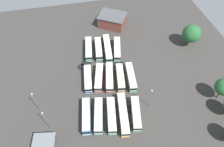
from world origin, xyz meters
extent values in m
plane|color=#383533|center=(0.00, 0.00, 0.00)|extent=(109.22, 109.22, 0.00)
cube|color=silver|center=(-16.02, -5.18, 1.76)|extent=(11.53, 4.70, 2.93)
cube|color=beige|center=(-16.02, -5.18, 3.30)|extent=(11.05, 4.41, 0.14)
cube|color=black|center=(-16.02, -5.18, 2.23)|extent=(11.60, 4.74, 0.94)
cube|color=#2D8C4C|center=(-16.02, -5.18, 0.94)|extent=(11.60, 4.74, 0.59)
cube|color=black|center=(-10.49, -6.30, 2.33)|extent=(0.47, 2.03, 1.08)
cylinder|color=black|center=(-12.36, -4.74, 0.50)|extent=(1.04, 0.49, 1.00)
cylinder|color=black|center=(-12.82, -7.00, 0.50)|extent=(1.04, 0.49, 1.00)
cylinder|color=black|center=(-19.21, -3.35, 0.50)|extent=(1.04, 0.49, 1.00)
cylinder|color=black|center=(-19.67, -5.61, 0.50)|extent=(1.04, 0.49, 1.00)
cube|color=silver|center=(-15.36, -1.20, 1.76)|extent=(14.58, 4.49, 2.93)
cube|color=beige|center=(-15.36, -1.20, 3.30)|extent=(13.98, 4.21, 0.14)
cube|color=black|center=(-15.36, -1.20, 2.23)|extent=(14.66, 4.54, 0.94)
cube|color=orange|center=(-15.36, -1.20, 0.94)|extent=(14.66, 4.54, 0.59)
cube|color=black|center=(-8.23, -2.21, 2.33)|extent=(0.35, 2.04, 1.08)
cube|color=#47474C|center=(-16.92, -0.98, 1.76)|extent=(1.25, 2.66, 2.81)
cylinder|color=black|center=(-10.79, -0.68, 0.50)|extent=(1.03, 0.44, 1.00)
cylinder|color=black|center=(-11.11, -2.97, 0.50)|extent=(1.03, 0.44, 1.00)
cylinder|color=black|center=(-19.61, 0.56, 0.50)|extent=(1.03, 0.44, 1.00)
cylinder|color=black|center=(-19.93, -1.72, 0.50)|extent=(1.03, 0.44, 1.00)
cube|color=silver|center=(-15.00, 2.48, 1.76)|extent=(12.06, 4.35, 2.93)
cube|color=beige|center=(-15.00, 2.48, 3.30)|extent=(11.57, 4.07, 0.14)
cube|color=black|center=(-15.00, 2.48, 2.23)|extent=(12.13, 4.39, 0.94)
cube|color=#2D8C4C|center=(-15.00, 2.48, 0.94)|extent=(12.13, 4.39, 0.59)
cube|color=black|center=(-9.16, 1.55, 2.33)|extent=(0.38, 2.04, 1.08)
cylinder|color=black|center=(-11.21, 3.04, 0.50)|extent=(1.03, 0.45, 1.00)
cylinder|color=black|center=(-11.57, 0.76, 0.50)|extent=(1.03, 0.45, 1.00)
cylinder|color=black|center=(-18.44, 4.20, 0.50)|extent=(1.03, 0.45, 1.00)
cylinder|color=black|center=(-18.80, 1.92, 0.50)|extent=(1.03, 0.45, 1.00)
cube|color=silver|center=(-14.21, 6.48, 1.76)|extent=(11.85, 4.63, 2.93)
cube|color=beige|center=(-14.21, 6.48, 3.30)|extent=(11.36, 4.35, 0.14)
cube|color=black|center=(-14.21, 6.48, 2.23)|extent=(11.92, 4.68, 0.94)
cube|color=#2D8C4C|center=(-14.21, 6.48, 0.94)|extent=(11.92, 4.68, 0.59)
cube|color=black|center=(-8.50, 5.39, 2.33)|extent=(0.44, 2.03, 1.08)
cylinder|color=black|center=(-10.46, 6.94, 0.50)|extent=(1.04, 0.48, 1.00)
cylinder|color=black|center=(-10.89, 4.67, 0.50)|extent=(1.04, 0.48, 1.00)
cylinder|color=black|center=(-17.52, 8.28, 0.50)|extent=(1.04, 0.48, 1.00)
cylinder|color=black|center=(-17.95, 6.02, 0.50)|extent=(1.04, 0.48, 1.00)
cube|color=teal|center=(-13.49, 10.22, 1.76)|extent=(12.08, 4.02, 2.93)
cube|color=beige|center=(-13.49, 10.22, 3.30)|extent=(11.58, 3.76, 0.14)
cube|color=black|center=(-13.49, 10.22, 2.23)|extent=(12.14, 4.06, 0.94)
cube|color=silver|center=(-13.49, 10.22, 0.94)|extent=(12.14, 4.06, 0.59)
cube|color=black|center=(-7.60, 9.46, 2.33)|extent=(0.33, 2.05, 1.08)
cylinder|color=black|center=(-9.69, 10.89, 0.50)|extent=(1.03, 0.43, 1.00)
cylinder|color=black|center=(-9.99, 8.61, 0.50)|extent=(1.03, 0.43, 1.00)
cylinder|color=black|center=(-16.98, 11.84, 0.50)|extent=(1.03, 0.43, 1.00)
cylinder|color=black|center=(-17.28, 9.56, 0.50)|extent=(1.03, 0.43, 1.00)
cube|color=silver|center=(-1.33, -7.68, 1.76)|extent=(12.01, 3.80, 2.93)
cube|color=beige|center=(-1.33, -7.68, 3.30)|extent=(11.52, 3.55, 0.14)
cube|color=black|center=(-1.33, -7.68, 2.23)|extent=(12.07, 3.84, 0.94)
cube|color=#2D8C4C|center=(-1.33, -7.68, 0.94)|extent=(12.07, 3.84, 0.59)
cube|color=black|center=(4.55, -8.34, 2.33)|extent=(0.29, 2.05, 1.08)
cylinder|color=black|center=(2.44, -6.94, 0.50)|extent=(1.03, 0.41, 1.00)
cylinder|color=black|center=(2.18, -9.23, 0.50)|extent=(1.03, 0.41, 1.00)
cylinder|color=black|center=(-4.84, -6.13, 0.50)|extent=(1.03, 0.41, 1.00)
cylinder|color=black|center=(-5.09, -8.43, 0.50)|extent=(1.03, 0.41, 1.00)
cube|color=silver|center=(-0.73, -3.92, 1.76)|extent=(11.38, 4.20, 2.93)
cube|color=beige|center=(-0.73, -3.92, 3.30)|extent=(10.91, 3.93, 0.14)
cube|color=black|center=(-0.73, -3.92, 2.23)|extent=(11.44, 4.24, 0.94)
cube|color=orange|center=(-0.73, -3.92, 0.94)|extent=(11.44, 4.24, 0.59)
cube|color=black|center=(4.78, -4.78, 2.33)|extent=(0.38, 2.04, 1.08)
cylinder|color=black|center=(2.86, -3.31, 0.50)|extent=(1.03, 0.45, 1.00)
cylinder|color=black|center=(2.50, -5.59, 0.50)|extent=(1.03, 0.45, 1.00)
cylinder|color=black|center=(-3.96, -2.24, 0.50)|extent=(1.03, 0.45, 1.00)
cylinder|color=black|center=(-4.31, -4.52, 0.50)|extent=(1.03, 0.45, 1.00)
cube|color=silver|center=(0.15, -0.09, 1.76)|extent=(12.20, 4.74, 2.93)
cube|color=beige|center=(0.15, -0.09, 3.30)|extent=(11.69, 4.45, 0.14)
cube|color=black|center=(0.15, -0.09, 2.23)|extent=(12.27, 4.78, 0.94)
cube|color=red|center=(0.15, -0.09, 0.94)|extent=(12.27, 4.78, 0.59)
cube|color=black|center=(6.03, -1.23, 2.33)|extent=(0.45, 2.03, 1.08)
cylinder|color=black|center=(4.01, 0.34, 0.50)|extent=(1.04, 0.48, 1.00)
cylinder|color=black|center=(3.57, -1.92, 0.50)|extent=(1.04, 0.48, 1.00)
cylinder|color=black|center=(-3.26, 1.75, 0.50)|extent=(1.04, 0.48, 1.00)
cylinder|color=black|center=(-3.70, -0.51, 0.50)|extent=(1.04, 0.48, 1.00)
cube|color=silver|center=(0.91, 3.62, 1.76)|extent=(11.79, 5.13, 2.93)
cube|color=beige|center=(0.91, 3.62, 3.30)|extent=(11.29, 4.82, 0.14)
cube|color=black|center=(0.91, 3.62, 2.23)|extent=(11.85, 5.18, 0.94)
cube|color=red|center=(0.91, 3.62, 0.94)|extent=(11.85, 5.18, 0.59)
cube|color=black|center=(6.52, 2.28, 2.33)|extent=(0.54, 2.01, 1.08)
cylinder|color=black|center=(4.65, 3.91, 0.50)|extent=(1.04, 0.53, 1.00)
cylinder|color=black|center=(4.12, 1.67, 0.50)|extent=(1.04, 0.53, 1.00)
cylinder|color=black|center=(-2.29, 5.58, 0.50)|extent=(1.04, 0.53, 1.00)
cylinder|color=black|center=(-2.83, 3.33, 0.50)|extent=(1.04, 0.53, 1.00)
cube|color=silver|center=(1.21, 7.58, 1.76)|extent=(11.19, 3.64, 2.93)
cube|color=beige|center=(1.21, 7.58, 3.30)|extent=(10.73, 3.39, 0.14)
cube|color=black|center=(1.21, 7.58, 2.23)|extent=(11.25, 3.68, 0.94)
cube|color=#1E56A8|center=(1.21, 7.58, 0.94)|extent=(11.25, 3.68, 0.59)
cube|color=black|center=(6.68, 7.01, 2.33)|extent=(0.27, 2.05, 1.08)
cylinder|color=black|center=(4.72, 8.38, 0.50)|extent=(1.03, 0.40, 1.00)
cylinder|color=black|center=(4.48, 6.08, 0.50)|extent=(1.03, 0.40, 1.00)
cylinder|color=black|center=(-2.06, 9.09, 0.50)|extent=(1.03, 0.40, 1.00)
cylinder|color=black|center=(-2.30, 6.79, 0.50)|extent=(1.03, 0.40, 1.00)
cube|color=silver|center=(14.01, -6.24, 1.76)|extent=(12.13, 4.98, 2.93)
cube|color=beige|center=(14.01, -6.24, 3.30)|extent=(11.63, 4.68, 0.14)
cube|color=black|center=(14.01, -6.24, 2.23)|extent=(12.20, 5.03, 0.94)
cube|color=#2D8C4C|center=(14.01, -6.24, 0.94)|extent=(12.20, 5.03, 0.59)
cube|color=black|center=(19.82, -7.51, 2.33)|extent=(0.50, 2.02, 1.08)
cylinder|color=black|center=(17.85, -5.90, 0.50)|extent=(1.04, 0.51, 1.00)
cylinder|color=black|center=(17.36, -8.15, 0.50)|extent=(1.04, 0.51, 1.00)
cylinder|color=black|center=(10.66, -4.33, 0.50)|extent=(1.04, 0.51, 1.00)
cylinder|color=black|center=(10.17, -6.58, 0.50)|extent=(1.04, 0.51, 1.00)
cube|color=silver|center=(15.16, -2.48, 1.76)|extent=(14.55, 3.96, 2.93)
cube|color=beige|center=(15.16, -2.48, 3.30)|extent=(13.96, 3.70, 0.14)
cube|color=black|center=(15.16, -2.48, 2.23)|extent=(14.63, 4.00, 0.94)
cube|color=#2D8C4C|center=(15.16, -2.48, 0.94)|extent=(14.63, 4.00, 0.59)
cube|color=black|center=(22.32, -3.22, 2.33)|extent=(0.27, 2.05, 1.08)
cube|color=#47474C|center=(13.59, -2.32, 1.76)|extent=(1.16, 2.64, 2.81)
cylinder|color=black|center=(19.71, -1.79, 0.50)|extent=(1.03, 0.40, 1.00)
cylinder|color=black|center=(19.48, -4.08, 0.50)|extent=(1.03, 0.40, 1.00)
cylinder|color=black|center=(10.85, -0.88, 0.50)|extent=(1.03, 0.40, 1.00)
cylinder|color=black|center=(10.61, -3.18, 0.50)|extent=(1.03, 0.40, 1.00)
cube|color=silver|center=(15.72, 1.16, 1.76)|extent=(11.61, 3.76, 2.93)
cube|color=beige|center=(15.72, 1.16, 3.30)|extent=(11.13, 3.51, 0.14)
cube|color=black|center=(15.72, 1.16, 2.23)|extent=(11.67, 3.81, 0.94)
cube|color=#2D8C4C|center=(15.72, 1.16, 0.94)|extent=(11.67, 3.81, 0.59)
cube|color=black|center=(21.39, 0.52, 2.33)|extent=(0.29, 2.05, 1.08)
cylinder|color=black|center=(19.36, 1.91, 0.50)|extent=(1.03, 0.41, 1.00)
cylinder|color=black|center=(19.10, -0.38, 0.50)|extent=(1.03, 0.41, 1.00)
cylinder|color=black|center=(12.33, 2.70, 0.50)|extent=(1.03, 0.41, 1.00)
cylinder|color=black|center=(12.08, 0.40, 0.50)|extent=(1.03, 0.41, 1.00)
cube|color=silver|center=(16.57, 5.05, 1.76)|extent=(12.14, 4.06, 2.93)
cube|color=beige|center=(16.57, 5.05, 3.30)|extent=(11.64, 3.79, 0.14)
cube|color=black|center=(16.57, 5.05, 2.23)|extent=(12.20, 4.10, 0.94)
cube|color=#2D8C4C|center=(16.57, 5.05, 0.94)|extent=(12.20, 4.10, 0.59)
cube|color=black|center=(22.49, 4.27, 2.33)|extent=(0.33, 2.05, 1.08)
cylinder|color=black|center=(20.38, 5.71, 0.50)|extent=(1.03, 0.43, 1.00)
cylinder|color=black|center=(20.08, 3.42, 0.50)|extent=(1.03, 0.43, 1.00)
cylinder|color=black|center=(13.06, 6.68, 0.50)|extent=(1.03, 0.43, 1.00)
cylinder|color=black|center=(12.76, 4.39, 0.50)|extent=(1.03, 0.43, 1.00)
cube|color=brown|center=(32.14, -8.26, 2.55)|extent=(13.40, 14.20, 5.10)
cube|color=#4C4C51|center=(32.14, -8.26, 5.28)|extent=(14.20, 15.05, 0.36)
cube|color=black|center=(35.07, -3.45, 1.10)|extent=(1.57, 0.99, 2.20)
cylinder|color=#59595B|center=(-17.35, 25.39, 1.92)|extent=(0.20, 0.20, 3.85)
cylinder|color=#59595B|center=(-18.30, 19.85, 1.92)|extent=(0.20, 0.20, 3.85)
cylinder|color=slate|center=(-7.22, 24.85, 4.61)|extent=(0.16, 0.16, 9.22)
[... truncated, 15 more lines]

